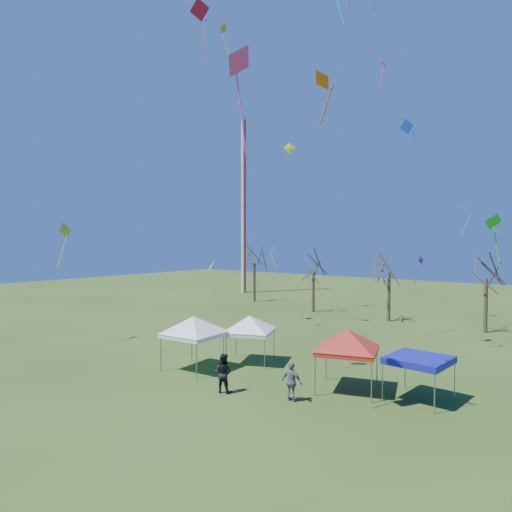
{
  "coord_description": "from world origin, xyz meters",
  "views": [
    {
      "loc": [
        13.99,
        -17.22,
        7.65
      ],
      "look_at": [
        -1.68,
        3.0,
        6.76
      ],
      "focal_mm": 32.0,
      "sensor_mm": 36.0,
      "label": 1
    }
  ],
  "objects_px": {
    "person_dark": "(223,373)",
    "tree_3": "(486,259)",
    "tree_0": "(254,249)",
    "tent_white_mid": "(249,319)",
    "tree_1": "(313,258)",
    "tree_2": "(389,255)",
    "tent_blue": "(419,360)",
    "tent_red": "(347,334)",
    "tent_white_west": "(194,320)",
    "person_grey": "(292,382)",
    "radio_mast": "(244,207)"
  },
  "relations": [
    {
      "from": "tree_1",
      "to": "tree_3",
      "type": "xyz_separation_m",
      "value": [
        16.8,
        -0.6,
        0.29
      ]
    },
    {
      "from": "tent_white_mid",
      "to": "tent_red",
      "type": "height_order",
      "value": "tent_red"
    },
    {
      "from": "tent_white_mid",
      "to": "tent_blue",
      "type": "distance_m",
      "value": 10.58
    },
    {
      "from": "tree_2",
      "to": "tree_1",
      "type": "bearing_deg",
      "value": 178.15
    },
    {
      "from": "tree_3",
      "to": "tent_blue",
      "type": "relative_size",
      "value": 2.76
    },
    {
      "from": "tree_2",
      "to": "tent_white_mid",
      "type": "distance_m",
      "value": 19.91
    },
    {
      "from": "tent_red",
      "to": "person_dark",
      "type": "xyz_separation_m",
      "value": [
        -4.8,
        -4.05,
        -1.93
      ]
    },
    {
      "from": "tree_3",
      "to": "tent_white_west",
      "type": "height_order",
      "value": "tree_3"
    },
    {
      "from": "tree_2",
      "to": "tent_white_west",
      "type": "height_order",
      "value": "tree_2"
    },
    {
      "from": "tree_0",
      "to": "tent_red",
      "type": "bearing_deg",
      "value": -44.04
    },
    {
      "from": "tree_1",
      "to": "tent_blue",
      "type": "height_order",
      "value": "tree_1"
    },
    {
      "from": "tree_1",
      "to": "tent_white_west",
      "type": "height_order",
      "value": "tree_1"
    },
    {
      "from": "tent_red",
      "to": "person_grey",
      "type": "distance_m",
      "value": 3.86
    },
    {
      "from": "tent_white_mid",
      "to": "tent_blue",
      "type": "bearing_deg",
      "value": -1.35
    },
    {
      "from": "tent_blue",
      "to": "person_dark",
      "type": "bearing_deg",
      "value": -148.97
    },
    {
      "from": "tent_white_mid",
      "to": "tent_blue",
      "type": "xyz_separation_m",
      "value": [
        10.55,
        -0.25,
        -0.83
      ]
    },
    {
      "from": "tree_2",
      "to": "tent_white_west",
      "type": "xyz_separation_m",
      "value": [
        -2.94,
        -22.71,
        -3.35
      ]
    },
    {
      "from": "tree_1",
      "to": "person_grey",
      "type": "xyz_separation_m",
      "value": [
        12.99,
        -23.92,
        -4.87
      ]
    },
    {
      "from": "tent_white_mid",
      "to": "tent_blue",
      "type": "height_order",
      "value": "tent_white_mid"
    },
    {
      "from": "tree_1",
      "to": "radio_mast",
      "type": "bearing_deg",
      "value": 151.52
    },
    {
      "from": "tent_white_west",
      "to": "person_dark",
      "type": "bearing_deg",
      "value": -25.76
    },
    {
      "from": "radio_mast",
      "to": "tent_white_mid",
      "type": "bearing_deg",
      "value": -50.11
    },
    {
      "from": "tree_0",
      "to": "tent_white_mid",
      "type": "xyz_separation_m",
      "value": [
        17.24,
        -22.56,
        -3.73
      ]
    },
    {
      "from": "tree_0",
      "to": "tent_red",
      "type": "distance_m",
      "value": 34.21
    },
    {
      "from": "tree_0",
      "to": "tree_2",
      "type": "relative_size",
      "value": 1.03
    },
    {
      "from": "tree_1",
      "to": "tree_0",
      "type": "bearing_deg",
      "value": 164.82
    },
    {
      "from": "tree_3",
      "to": "tent_blue",
      "type": "bearing_deg",
      "value": -87.34
    },
    {
      "from": "tree_0",
      "to": "tree_2",
      "type": "bearing_deg",
      "value": -9.24
    },
    {
      "from": "radio_mast",
      "to": "tree_0",
      "type": "xyz_separation_m",
      "value": [
        7.15,
        -6.62,
        -6.01
      ]
    },
    {
      "from": "tree_1",
      "to": "person_grey",
      "type": "bearing_deg",
      "value": -61.49
    },
    {
      "from": "person_grey",
      "to": "tent_red",
      "type": "bearing_deg",
      "value": -115.01
    },
    {
      "from": "tree_0",
      "to": "tent_white_mid",
      "type": "bearing_deg",
      "value": -52.62
    },
    {
      "from": "tree_3",
      "to": "tent_white_west",
      "type": "xyz_separation_m",
      "value": [
        -11.34,
        -22.37,
        -3.14
      ]
    },
    {
      "from": "tree_1",
      "to": "tent_white_west",
      "type": "distance_m",
      "value": 23.79
    },
    {
      "from": "tree_3",
      "to": "tent_red",
      "type": "xyz_separation_m",
      "value": [
        -2.42,
        -20.31,
        -3.17
      ]
    },
    {
      "from": "radio_mast",
      "to": "tent_red",
      "type": "distance_m",
      "value": 44.8
    },
    {
      "from": "person_dark",
      "to": "tree_3",
      "type": "bearing_deg",
      "value": -121.39
    },
    {
      "from": "tree_0",
      "to": "tent_blue",
      "type": "xyz_separation_m",
      "value": [
        27.78,
        -22.81,
        -4.57
      ]
    },
    {
      "from": "person_grey",
      "to": "tent_white_mid",
      "type": "bearing_deg",
      "value": -35.31
    },
    {
      "from": "tree_3",
      "to": "person_dark",
      "type": "bearing_deg",
      "value": -106.53
    },
    {
      "from": "tent_white_west",
      "to": "person_grey",
      "type": "height_order",
      "value": "tent_white_west"
    },
    {
      "from": "tent_white_mid",
      "to": "tent_white_west",
      "type": "bearing_deg",
      "value": -118.29
    },
    {
      "from": "tent_white_mid",
      "to": "tent_red",
      "type": "relative_size",
      "value": 0.92
    },
    {
      "from": "tent_white_west",
      "to": "person_grey",
      "type": "xyz_separation_m",
      "value": [
        7.54,
        -0.94,
        -2.02
      ]
    },
    {
      "from": "tree_0",
      "to": "tree_1",
      "type": "relative_size",
      "value": 1.12
    },
    {
      "from": "tent_blue",
      "to": "tree_1",
      "type": "bearing_deg",
      "value": 131.41
    },
    {
      "from": "tree_1",
      "to": "tree_2",
      "type": "xyz_separation_m",
      "value": [
        8.4,
        -0.27,
        0.5
      ]
    },
    {
      "from": "tree_3",
      "to": "person_dark",
      "type": "distance_m",
      "value": 25.92
    },
    {
      "from": "tree_2",
      "to": "person_dark",
      "type": "xyz_separation_m",
      "value": [
        1.17,
        -24.69,
        -5.31
      ]
    },
    {
      "from": "tree_1",
      "to": "person_dark",
      "type": "xyz_separation_m",
      "value": [
        9.57,
        -24.96,
        -4.81
      ]
    }
  ]
}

